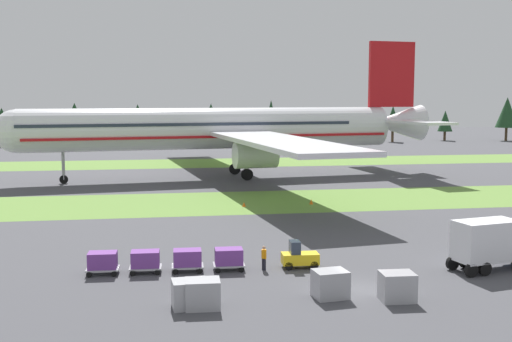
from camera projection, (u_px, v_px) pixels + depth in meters
ground_plane at (358, 289)px, 40.13m from camera, size 400.00×400.00×0.00m
grass_strip_near at (266, 201)px, 73.82m from camera, size 320.00×16.06×0.01m
grass_strip_far at (225, 163)px, 117.11m from camera, size 320.00×16.06×0.01m
airliner at (227, 128)px, 94.55m from camera, size 65.08×80.16×20.91m
baggage_tug at (299, 257)px, 45.03m from camera, size 2.64×1.39×1.97m
cargo_dolly_lead at (229, 257)px, 44.42m from camera, size 2.25×1.58×1.55m
cargo_dolly_second at (187, 259)px, 44.07m from camera, size 2.25×1.58×1.55m
cargo_dolly_third at (145, 260)px, 43.72m from camera, size 2.25×1.58×1.55m
cargo_dolly_fourth at (103, 261)px, 43.38m from camera, size 2.25×1.58×1.55m
catering_truck at (497, 242)px, 44.48m from camera, size 7.27×3.64×3.58m
ground_crew_marshaller at (264, 257)px, 44.46m from camera, size 0.36×0.53×1.74m
uld_container_0 at (190, 294)px, 36.55m from camera, size 2.12×1.75×1.61m
uld_container_1 at (203, 294)px, 36.45m from camera, size 2.06×1.68×1.68m
uld_container_2 at (330, 284)px, 38.35m from camera, size 2.19×1.84×1.69m
uld_container_3 at (397, 287)px, 37.79m from camera, size 2.08×1.70×1.72m
taxiway_marker_0 at (311, 202)px, 71.80m from camera, size 0.44×0.44×0.60m
taxiway_marker_1 at (244, 204)px, 70.22m from camera, size 0.44×0.44×0.50m
distant_tree_line at (186, 117)px, 161.98m from camera, size 171.95×8.72×12.09m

